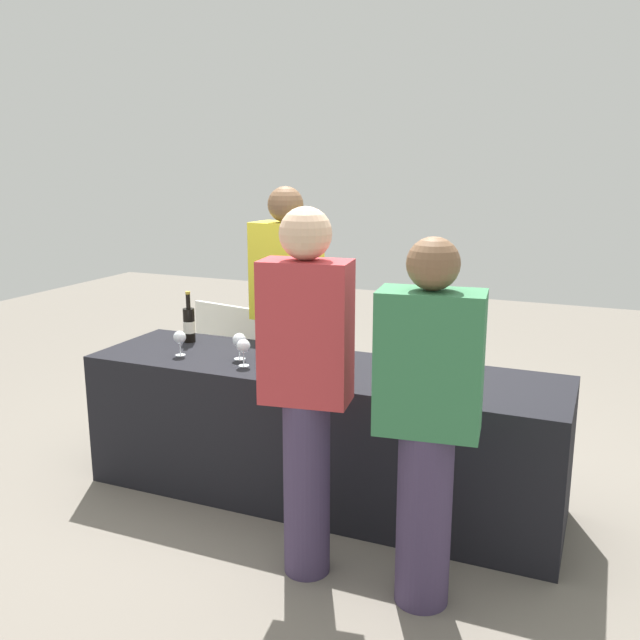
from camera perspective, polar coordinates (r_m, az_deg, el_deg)
The scene contains 15 objects.
ground_plane at distance 3.94m, azimuth 0.00°, elevation -14.29°, with size 12.00×12.00×0.00m, color slate.
tasting_table at distance 3.78m, azimuth 0.00°, elevation -9.25°, with size 2.56×0.70×0.75m, color black.
wine_bottle_0 at distance 4.19m, azimuth -10.76°, elevation -0.35°, with size 0.07×0.07×0.31m.
wine_bottle_1 at distance 3.82m, azimuth -4.23°, elevation -1.50°, with size 0.07×0.07×0.29m.
wine_bottle_2 at distance 3.62m, azimuth 6.02°, elevation -2.08°, with size 0.07×0.07×0.33m.
wine_bottle_3 at distance 3.54m, azimuth 8.85°, elevation -2.62°, with size 0.07×0.07×0.31m.
wine_glass_0 at distance 3.91m, azimuth -11.52°, elevation -1.46°, with size 0.07×0.07×0.14m.
wine_glass_1 at distance 3.78m, azimuth -6.68°, elevation -1.71°, with size 0.08×0.08×0.15m.
wine_glass_2 at distance 3.65m, azimuth -6.35°, elevation -2.22°, with size 0.07×0.07×0.15m.
wine_glass_3 at distance 3.63m, azimuth -2.34°, elevation -2.18°, with size 0.07×0.07×0.15m.
wine_glass_4 at distance 3.35m, azimuth 10.51°, elevation -3.84°, with size 0.06×0.06×0.14m.
server_pouring at distance 4.40m, azimuth -2.77°, elevation 0.98°, with size 0.45×0.28×1.66m.
guest_0 at distance 2.94m, azimuth -1.15°, elevation -5.13°, with size 0.40×0.26×1.63m.
guest_1 at distance 2.79m, azimuth 8.88°, elevation -7.88°, with size 0.43×0.27×1.53m.
menu_board at distance 5.18m, azimuth -7.58°, elevation -2.99°, with size 0.62×0.03×0.78m, color white.
Camera 1 is at (1.37, -3.22, 1.81)m, focal length 38.73 mm.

